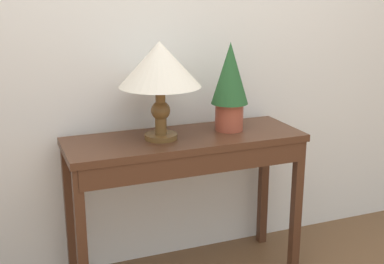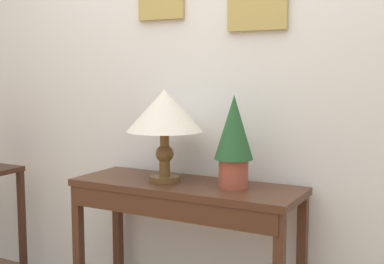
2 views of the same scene
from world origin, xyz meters
name	(u,v)px [view 1 (image 1 of 2)]	position (x,y,z in m)	size (l,w,h in m)	color
back_wall_with_art	(164,1)	(0.00, 1.31, 1.40)	(9.00, 0.13, 2.80)	silver
console_table	(186,159)	(0.00, 0.99, 0.65)	(1.17, 0.41, 0.77)	#472819
table_lamp	(160,67)	(-0.12, 1.01, 1.11)	(0.39, 0.39, 0.47)	brown
potted_plant_on_console	(230,82)	(0.25, 1.04, 1.01)	(0.19, 0.19, 0.45)	#9E4733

